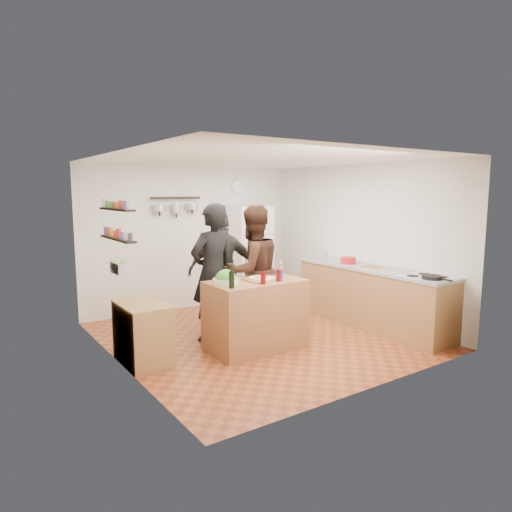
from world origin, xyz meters
TOP-DOWN VIEW (x-y plane):
  - room_shell at (0.00, 0.39)m, footprint 4.20×4.20m
  - prep_island at (-0.34, -0.39)m, footprint 1.25×0.72m
  - pizza_board at (-0.26, -0.41)m, footprint 0.42×0.34m
  - pizza at (-0.26, -0.41)m, footprint 0.34×0.34m
  - salad_bowl at (-0.76, -0.34)m, footprint 0.33×0.33m
  - wine_bottle at (-0.84, -0.61)m, footprint 0.07×0.07m
  - wine_glass_near at (-0.39, -0.63)m, footprint 0.07×0.07m
  - wine_glass_far at (-0.12, -0.59)m, footprint 0.06×0.06m
  - pepper_mill at (0.11, -0.34)m, footprint 0.05×0.05m
  - salt_canister at (-0.04, -0.51)m, footprint 0.08×0.08m
  - person_left at (-0.62, 0.24)m, footprint 0.74×0.54m
  - person_center at (-0.05, 0.12)m, footprint 0.91×0.71m
  - person_back at (-0.22, 0.68)m, footprint 1.12×0.68m
  - counter_run at (1.70, -0.55)m, footprint 0.63×2.63m
  - stove_top at (1.70, -1.50)m, footprint 0.60×0.62m
  - skillet at (1.60, -1.65)m, footprint 0.26×0.26m
  - sink at (1.70, 0.30)m, footprint 0.50×0.80m
  - cutting_board at (1.70, -0.56)m, footprint 0.30×0.40m
  - red_bowl at (1.65, -0.09)m, footprint 0.24×0.24m
  - fridge at (0.95, 1.75)m, footprint 0.70×0.68m
  - wall_clock at (0.95, 2.08)m, footprint 0.30×0.03m
  - spice_shelf_lower at (-1.93, 0.20)m, footprint 0.12×1.00m
  - spice_shelf_upper at (-1.93, 0.20)m, footprint 0.12×1.00m
  - produce_basket at (-1.90, 0.20)m, footprint 0.18×0.35m
  - side_table at (-1.74, -0.02)m, footprint 0.50×0.80m
  - pot_rack at (-0.35, 2.00)m, footprint 0.90×0.04m

SIDE VIEW (x-z plane):
  - side_table at x=-1.74m, z-range 0.00..0.73m
  - counter_run at x=1.70m, z-range 0.00..0.90m
  - prep_island at x=-0.34m, z-range 0.00..0.91m
  - person_back at x=-0.22m, z-range 0.00..1.78m
  - fridge at x=0.95m, z-range 0.00..1.80m
  - stove_top at x=1.70m, z-range 0.90..0.92m
  - cutting_board at x=1.70m, z-range 0.90..0.92m
  - sink at x=1.70m, z-range 0.90..0.93m
  - pizza_board at x=-0.26m, z-range 0.91..0.93m
  - person_center at x=-0.05m, z-range 0.00..1.87m
  - pizza at x=-0.26m, z-range 0.93..0.95m
  - salad_bowl at x=-0.76m, z-range 0.91..0.98m
  - skillet at x=1.60m, z-range 0.92..0.97m
  - person_left at x=-0.62m, z-range 0.00..1.91m
  - red_bowl at x=1.65m, z-range 0.92..1.02m
  - salt_canister at x=-0.04m, z-range 0.91..1.04m
  - wine_glass_far at x=-0.12m, z-range 0.91..1.07m
  - wine_glass_near at x=-0.39m, z-range 0.91..1.07m
  - pepper_mill at x=0.11m, z-range 0.91..1.07m
  - wine_bottle at x=-0.84m, z-range 0.91..1.11m
  - produce_basket at x=-1.90m, z-range 1.08..1.22m
  - room_shell at x=0.00m, z-range -0.85..3.35m
  - spice_shelf_lower at x=-1.93m, z-range 1.49..1.51m
  - spice_shelf_upper at x=-1.93m, z-range 1.84..1.86m
  - pot_rack at x=-0.35m, z-range 1.93..1.97m
  - wall_clock at x=0.95m, z-range 2.00..2.30m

